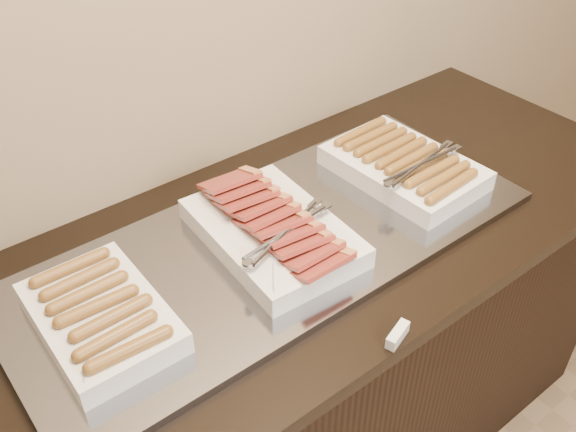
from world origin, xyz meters
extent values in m
cube|color=black|center=(0.00, 2.13, 0.43)|extent=(2.00, 0.70, 0.86)
cube|color=black|center=(0.00, 2.13, 0.88)|extent=(2.06, 0.76, 0.04)
cube|color=gray|center=(0.00, 2.13, 0.91)|extent=(1.20, 0.50, 0.02)
cube|color=silver|center=(-0.42, 2.13, 0.95)|extent=(0.22, 0.32, 0.05)
cylinder|color=brown|center=(-0.42, 2.00, 0.98)|extent=(0.14, 0.03, 0.03)
cylinder|color=brown|center=(-0.42, 2.04, 0.98)|extent=(0.14, 0.03, 0.03)
cylinder|color=brown|center=(-0.41, 2.09, 0.98)|extent=(0.14, 0.03, 0.03)
cylinder|color=brown|center=(-0.42, 2.13, 0.98)|extent=(0.14, 0.03, 0.03)
cylinder|color=brown|center=(-0.42, 2.17, 0.98)|extent=(0.14, 0.03, 0.03)
cylinder|color=brown|center=(-0.41, 2.22, 0.98)|extent=(0.14, 0.03, 0.03)
cylinder|color=brown|center=(-0.41, 2.26, 0.98)|extent=(0.14, 0.03, 0.03)
cube|color=silver|center=(-0.01, 2.13, 0.95)|extent=(0.28, 0.40, 0.05)
cube|color=#983631|center=(-0.01, 1.97, 0.97)|extent=(0.13, 0.09, 0.04)
cube|color=#983631|center=(-0.01, 2.01, 0.97)|extent=(0.13, 0.09, 0.04)
cube|color=#983631|center=(-0.01, 2.04, 0.98)|extent=(0.14, 0.10, 0.04)
cube|color=#983631|center=(0.00, 2.08, 0.98)|extent=(0.14, 0.10, 0.04)
cube|color=#983631|center=(-0.01, 2.11, 0.98)|extent=(0.14, 0.10, 0.04)
cube|color=#983631|center=(-0.01, 2.15, 0.99)|extent=(0.13, 0.09, 0.04)
cube|color=#983631|center=(-0.01, 2.18, 0.99)|extent=(0.13, 0.09, 0.04)
cube|color=#983631|center=(-0.01, 2.22, 0.99)|extent=(0.14, 0.10, 0.04)
cube|color=#983631|center=(-0.01, 2.25, 0.99)|extent=(0.14, 0.10, 0.04)
cube|color=#983631|center=(-0.01, 2.29, 1.00)|extent=(0.14, 0.10, 0.04)
cube|color=silver|center=(0.40, 2.13, 0.95)|extent=(0.26, 0.38, 0.05)
cylinder|color=brown|center=(0.40, 1.97, 0.98)|extent=(0.17, 0.04, 0.03)
cylinder|color=brown|center=(0.41, 2.01, 0.98)|extent=(0.17, 0.03, 0.03)
cylinder|color=brown|center=(0.41, 2.04, 0.98)|extent=(0.17, 0.03, 0.03)
cylinder|color=brown|center=(0.40, 2.08, 0.98)|extent=(0.17, 0.03, 0.03)
cylinder|color=brown|center=(0.41, 2.11, 0.98)|extent=(0.17, 0.03, 0.03)
cylinder|color=brown|center=(0.41, 2.15, 0.98)|extent=(0.17, 0.04, 0.03)
cylinder|color=brown|center=(0.40, 2.18, 0.98)|extent=(0.17, 0.03, 0.03)
cylinder|color=brown|center=(0.41, 2.22, 0.98)|extent=(0.17, 0.03, 0.03)
cylinder|color=brown|center=(0.40, 2.25, 0.98)|extent=(0.17, 0.03, 0.03)
cylinder|color=brown|center=(0.40, 2.29, 0.98)|extent=(0.17, 0.04, 0.03)
cube|color=silver|center=(0.02, 1.77, 0.91)|extent=(0.07, 0.04, 0.03)
camera|label=1|loc=(-0.66, 1.26, 1.84)|focal=40.00mm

